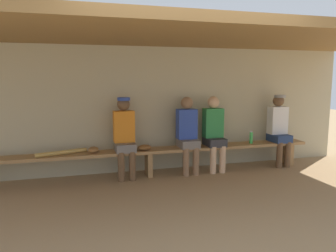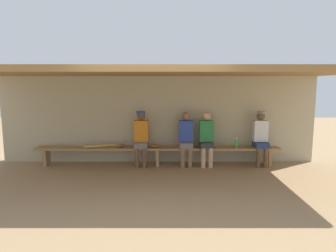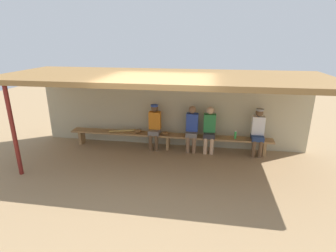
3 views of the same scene
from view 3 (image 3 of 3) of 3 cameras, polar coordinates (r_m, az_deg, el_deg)
name	(u,v)px [view 3 (image 3 of 3)]	position (r m, az deg, el deg)	size (l,w,h in m)	color
ground_plane	(158,173)	(6.58, -2.23, -10.25)	(24.00, 24.00, 0.00)	#9E7F59
back_wall	(170,110)	(8.01, 0.50, 3.57)	(8.00, 0.20, 2.20)	#B7AD8C
dugout_roof	(162,77)	(6.52, -1.25, 10.53)	(8.00, 2.80, 0.12)	olive
support_post	(13,132)	(7.09, -30.49, -1.06)	(0.10, 0.10, 2.20)	maroon
bench	(168,137)	(7.81, -0.02, -2.34)	(6.00, 0.36, 0.46)	#9E7547
player_in_white	(209,128)	(7.60, 8.97, -0.41)	(0.34, 0.42, 1.34)	#333338
player_near_post	(258,130)	(7.72, 18.91, -0.79)	(0.34, 0.42, 1.34)	navy
player_with_sunglasses	(155,125)	(7.76, -2.94, 0.32)	(0.34, 0.42, 1.34)	slate
player_middle	(192,127)	(7.62, 5.20, -0.22)	(0.34, 0.42, 1.34)	slate
water_bottle_green	(235,135)	(7.67, 14.40, -1.86)	(0.06, 0.06, 0.23)	green
baseball_glove_dark_brown	(138,131)	(7.98, -6.47, -1.10)	(0.24, 0.17, 0.09)	olive
baseball_glove_worn	(165,133)	(7.74, -0.61, -1.58)	(0.24, 0.17, 0.09)	brown
baseball_bat	(122,131)	(8.10, -9.86, -1.04)	(0.07, 0.07, 0.80)	tan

